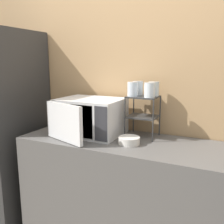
{
  "coord_description": "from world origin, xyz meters",
  "views": [
    {
      "loc": [
        0.73,
        -1.41,
        1.5
      ],
      "look_at": [
        -0.1,
        0.33,
        1.11
      ],
      "focal_mm": 40.0,
      "sensor_mm": 36.0,
      "label": 1
    }
  ],
  "objects_px": {
    "glass_back_left": "(138,88)",
    "bowl": "(129,141)",
    "glass_front_right": "(150,90)",
    "refrigerator": "(0,125)",
    "dish_rack": "(143,108)",
    "glass_front_left": "(133,89)",
    "glass_back_right": "(154,89)",
    "microwave": "(89,117)"
  },
  "relations": [
    {
      "from": "dish_rack",
      "to": "refrigerator",
      "type": "bearing_deg",
      "value": -171.81
    },
    {
      "from": "microwave",
      "to": "glass_front_left",
      "type": "height_order",
      "value": "glass_front_left"
    },
    {
      "from": "microwave",
      "to": "glass_back_right",
      "type": "relative_size",
      "value": 4.96
    },
    {
      "from": "glass_front_right",
      "to": "glass_back_left",
      "type": "relative_size",
      "value": 1.0
    },
    {
      "from": "glass_back_right",
      "to": "microwave",
      "type": "bearing_deg",
      "value": -160.48
    },
    {
      "from": "microwave",
      "to": "glass_back_right",
      "type": "distance_m",
      "value": 0.58
    },
    {
      "from": "glass_back_left",
      "to": "bowl",
      "type": "relative_size",
      "value": 0.71
    },
    {
      "from": "microwave",
      "to": "bowl",
      "type": "relative_size",
      "value": 3.53
    },
    {
      "from": "microwave",
      "to": "dish_rack",
      "type": "bearing_deg",
      "value": 16.21
    },
    {
      "from": "glass_front_right",
      "to": "bowl",
      "type": "relative_size",
      "value": 0.71
    },
    {
      "from": "glass_back_left",
      "to": "refrigerator",
      "type": "height_order",
      "value": "refrigerator"
    },
    {
      "from": "microwave",
      "to": "glass_back_left",
      "type": "relative_size",
      "value": 4.96
    },
    {
      "from": "microwave",
      "to": "glass_back_left",
      "type": "distance_m",
      "value": 0.47
    },
    {
      "from": "glass_front_right",
      "to": "bowl",
      "type": "distance_m",
      "value": 0.41
    },
    {
      "from": "microwave",
      "to": "refrigerator",
      "type": "distance_m",
      "value": 0.99
    },
    {
      "from": "glass_front_right",
      "to": "glass_back_left",
      "type": "xyz_separation_m",
      "value": [
        -0.13,
        0.11,
        0.0
      ]
    },
    {
      "from": "microwave",
      "to": "glass_front_right",
      "type": "bearing_deg",
      "value": 7.93
    },
    {
      "from": "glass_front_right",
      "to": "refrigerator",
      "type": "xyz_separation_m",
      "value": [
        -1.47,
        -0.15,
        -0.4
      ]
    },
    {
      "from": "glass_front_left",
      "to": "bowl",
      "type": "distance_m",
      "value": 0.41
    },
    {
      "from": "glass_front_left",
      "to": "glass_back_left",
      "type": "relative_size",
      "value": 1.0
    },
    {
      "from": "refrigerator",
      "to": "bowl",
      "type": "bearing_deg",
      "value": -1.18
    },
    {
      "from": "microwave",
      "to": "glass_front_left",
      "type": "relative_size",
      "value": 4.96
    },
    {
      "from": "dish_rack",
      "to": "glass_back_left",
      "type": "height_order",
      "value": "glass_back_left"
    },
    {
      "from": "dish_rack",
      "to": "glass_back_right",
      "type": "xyz_separation_m",
      "value": [
        0.07,
        0.05,
        0.15
      ]
    },
    {
      "from": "bowl",
      "to": "refrigerator",
      "type": "bearing_deg",
      "value": 178.82
    },
    {
      "from": "glass_front_right",
      "to": "dish_rack",
      "type": "bearing_deg",
      "value": 141.26
    },
    {
      "from": "glass_front_left",
      "to": "refrigerator",
      "type": "relative_size",
      "value": 0.06
    },
    {
      "from": "glass_back_right",
      "to": "glass_front_right",
      "type": "bearing_deg",
      "value": -91.03
    },
    {
      "from": "refrigerator",
      "to": "glass_front_left",
      "type": "bearing_deg",
      "value": 6.74
    },
    {
      "from": "dish_rack",
      "to": "glass_front_right",
      "type": "height_order",
      "value": "glass_front_right"
    },
    {
      "from": "glass_front_right",
      "to": "glass_back_right",
      "type": "bearing_deg",
      "value": 88.97
    },
    {
      "from": "glass_back_right",
      "to": "refrigerator",
      "type": "height_order",
      "value": "refrigerator"
    },
    {
      "from": "glass_back_left",
      "to": "microwave",
      "type": "bearing_deg",
      "value": -153.78
    },
    {
      "from": "glass_back_right",
      "to": "bowl",
      "type": "relative_size",
      "value": 0.71
    },
    {
      "from": "dish_rack",
      "to": "glass_back_right",
      "type": "bearing_deg",
      "value": 36.54
    },
    {
      "from": "dish_rack",
      "to": "glass_back_left",
      "type": "xyz_separation_m",
      "value": [
        -0.06,
        0.05,
        0.15
      ]
    },
    {
      "from": "microwave",
      "to": "glass_back_right",
      "type": "bearing_deg",
      "value": 19.52
    },
    {
      "from": "refrigerator",
      "to": "glass_front_right",
      "type": "bearing_deg",
      "value": 5.7
    },
    {
      "from": "microwave",
      "to": "glass_front_right",
      "type": "xyz_separation_m",
      "value": [
        0.49,
        0.07,
        0.24
      ]
    },
    {
      "from": "glass_back_right",
      "to": "refrigerator",
      "type": "xyz_separation_m",
      "value": [
        -1.47,
        -0.25,
        -0.4
      ]
    },
    {
      "from": "microwave",
      "to": "glass_back_right",
      "type": "xyz_separation_m",
      "value": [
        0.49,
        0.18,
        0.24
      ]
    },
    {
      "from": "glass_front_left",
      "to": "glass_back_right",
      "type": "xyz_separation_m",
      "value": [
        0.14,
        0.1,
        0.0
      ]
    }
  ]
}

